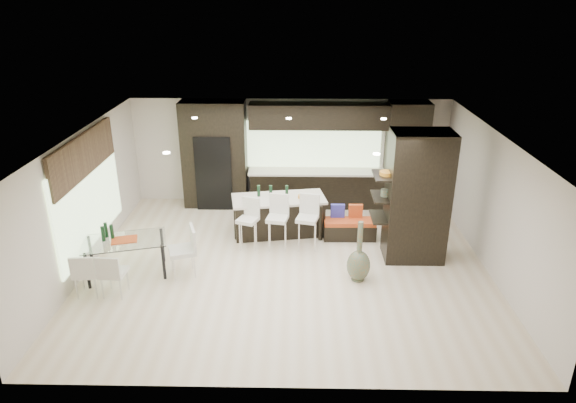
{
  "coord_description": "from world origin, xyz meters",
  "views": [
    {
      "loc": [
        0.19,
        -9.18,
        5.21
      ],
      "look_at": [
        0.0,
        0.6,
        1.15
      ],
      "focal_mm": 32.0,
      "sensor_mm": 36.0,
      "label": 1
    }
  ],
  "objects_px": {
    "kitchen_island": "(279,216)",
    "stool_mid": "(277,228)",
    "floor_vase": "(359,251)",
    "chair_far": "(88,275)",
    "chair_near": "(114,275)",
    "dining_table": "(127,257)",
    "stool_left": "(248,229)",
    "stool_right": "(307,228)",
    "bench": "(349,229)",
    "chair_end": "(182,254)"
  },
  "relations": [
    {
      "from": "stool_left",
      "to": "chair_near",
      "type": "relative_size",
      "value": 1.12
    },
    {
      "from": "floor_vase",
      "to": "stool_left",
      "type": "bearing_deg",
      "value": 149.91
    },
    {
      "from": "chair_end",
      "to": "chair_far",
      "type": "bearing_deg",
      "value": 95.99
    },
    {
      "from": "stool_right",
      "to": "dining_table",
      "type": "bearing_deg",
      "value": -147.81
    },
    {
      "from": "floor_vase",
      "to": "chair_end",
      "type": "distance_m",
      "value": 3.41
    },
    {
      "from": "stool_mid",
      "to": "bench",
      "type": "relative_size",
      "value": 0.83
    },
    {
      "from": "kitchen_island",
      "to": "stool_mid",
      "type": "bearing_deg",
      "value": -99.62
    },
    {
      "from": "dining_table",
      "to": "chair_end",
      "type": "xyz_separation_m",
      "value": [
        1.1,
        -0.0,
        0.09
      ]
    },
    {
      "from": "bench",
      "to": "kitchen_island",
      "type": "bearing_deg",
      "value": 170.25
    },
    {
      "from": "kitchen_island",
      "to": "chair_end",
      "type": "bearing_deg",
      "value": -142.74
    },
    {
      "from": "kitchen_island",
      "to": "chair_near",
      "type": "xyz_separation_m",
      "value": [
        -2.9,
        -2.65,
        -0.03
      ]
    },
    {
      "from": "stool_left",
      "to": "chair_end",
      "type": "relative_size",
      "value": 0.98
    },
    {
      "from": "stool_mid",
      "to": "bench",
      "type": "distance_m",
      "value": 1.7
    },
    {
      "from": "chair_near",
      "to": "kitchen_island",
      "type": "bearing_deg",
      "value": 46.68
    },
    {
      "from": "dining_table",
      "to": "stool_right",
      "type": "bearing_deg",
      "value": 2.79
    },
    {
      "from": "bench",
      "to": "chair_near",
      "type": "relative_size",
      "value": 1.45
    },
    {
      "from": "stool_left",
      "to": "floor_vase",
      "type": "height_order",
      "value": "floor_vase"
    },
    {
      "from": "dining_table",
      "to": "chair_far",
      "type": "distance_m",
      "value": 0.88
    },
    {
      "from": "chair_far",
      "to": "kitchen_island",
      "type": "bearing_deg",
      "value": 33.55
    },
    {
      "from": "bench",
      "to": "floor_vase",
      "type": "height_order",
      "value": "floor_vase"
    },
    {
      "from": "bench",
      "to": "stool_right",
      "type": "bearing_deg",
      "value": -153.01
    },
    {
      "from": "stool_right",
      "to": "chair_far",
      "type": "bearing_deg",
      "value": -140.79
    },
    {
      "from": "chair_near",
      "to": "chair_far",
      "type": "height_order",
      "value": "same"
    },
    {
      "from": "floor_vase",
      "to": "chair_far",
      "type": "height_order",
      "value": "floor_vase"
    },
    {
      "from": "stool_right",
      "to": "dining_table",
      "type": "distance_m",
      "value": 3.72
    },
    {
      "from": "floor_vase",
      "to": "stool_right",
      "type": "bearing_deg",
      "value": 127.04
    },
    {
      "from": "stool_left",
      "to": "stool_mid",
      "type": "height_order",
      "value": "stool_mid"
    },
    {
      "from": "stool_right",
      "to": "chair_near",
      "type": "xyz_separation_m",
      "value": [
        -3.53,
        -1.89,
        -0.08
      ]
    },
    {
      "from": "stool_mid",
      "to": "floor_vase",
      "type": "bearing_deg",
      "value": -27.72
    },
    {
      "from": "stool_left",
      "to": "floor_vase",
      "type": "distance_m",
      "value": 2.59
    },
    {
      "from": "chair_near",
      "to": "stool_mid",
      "type": "bearing_deg",
      "value": 37.39
    },
    {
      "from": "stool_left",
      "to": "kitchen_island",
      "type": "bearing_deg",
      "value": 70.57
    },
    {
      "from": "stool_right",
      "to": "chair_near",
      "type": "relative_size",
      "value": 1.21
    },
    {
      "from": "stool_left",
      "to": "stool_mid",
      "type": "relative_size",
      "value": 0.93
    },
    {
      "from": "stool_left",
      "to": "floor_vase",
      "type": "bearing_deg",
      "value": -8.98
    },
    {
      "from": "floor_vase",
      "to": "chair_far",
      "type": "relative_size",
      "value": 1.54
    },
    {
      "from": "stool_mid",
      "to": "bench",
      "type": "bearing_deg",
      "value": 28.58
    },
    {
      "from": "kitchen_island",
      "to": "stool_left",
      "type": "distance_m",
      "value": 0.98
    },
    {
      "from": "stool_right",
      "to": "floor_vase",
      "type": "bearing_deg",
      "value": -38.99
    },
    {
      "from": "stool_left",
      "to": "chair_near",
      "type": "bearing_deg",
      "value": -118.76
    },
    {
      "from": "bench",
      "to": "floor_vase",
      "type": "bearing_deg",
      "value": -90.75
    },
    {
      "from": "kitchen_island",
      "to": "bench",
      "type": "distance_m",
      "value": 1.63
    },
    {
      "from": "dining_table",
      "to": "chair_near",
      "type": "relative_size",
      "value": 1.93
    },
    {
      "from": "stool_left",
      "to": "chair_end",
      "type": "distance_m",
      "value": 1.66
    },
    {
      "from": "stool_left",
      "to": "stool_right",
      "type": "height_order",
      "value": "stool_right"
    },
    {
      "from": "floor_vase",
      "to": "dining_table",
      "type": "distance_m",
      "value": 4.51
    },
    {
      "from": "stool_left",
      "to": "floor_vase",
      "type": "xyz_separation_m",
      "value": [
        2.24,
        -1.3,
        0.17
      ]
    },
    {
      "from": "kitchen_island",
      "to": "stool_left",
      "type": "xyz_separation_m",
      "value": [
        -0.64,
        -0.74,
        0.02
      ]
    },
    {
      "from": "stool_mid",
      "to": "chair_near",
      "type": "distance_m",
      "value": 3.46
    },
    {
      "from": "kitchen_island",
      "to": "chair_end",
      "type": "xyz_separation_m",
      "value": [
        -1.8,
        -1.92,
        0.03
      ]
    }
  ]
}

